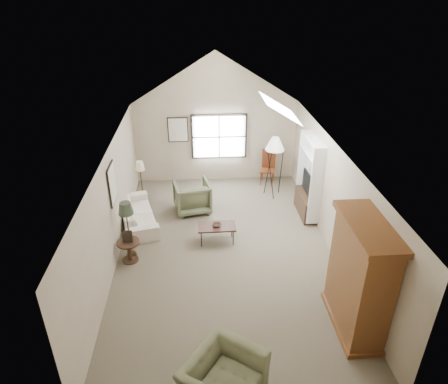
{
  "coord_description": "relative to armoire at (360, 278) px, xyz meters",
  "views": [
    {
      "loc": [
        -0.57,
        -7.68,
        5.68
      ],
      "look_at": [
        0.0,
        0.4,
        1.4
      ],
      "focal_mm": 32.0,
      "sensor_mm": 36.0,
      "label": 1
    }
  ],
  "objects": [
    {
      "name": "armchair_far",
      "position": [
        -2.95,
        4.43,
        -0.66
      ],
      "size": [
        1.1,
        1.12,
        0.87
      ],
      "primitive_type": "imported",
      "rotation": [
        0.0,
        0.0,
        3.34
      ],
      "color": "#696D4C",
      "rests_on": "ground"
    },
    {
      "name": "tripod_lamp",
      "position": [
        -0.57,
        5.15,
        -0.17
      ],
      "size": [
        0.6,
        0.6,
        1.87
      ],
      "primitive_type": null,
      "rotation": [
        0.0,
        0.0,
        0.11
      ],
      "color": "silver",
      "rests_on": "ground"
    },
    {
      "name": "sofa",
      "position": [
        -4.38,
        3.84,
        -0.8
      ],
      "size": [
        1.31,
        2.19,
        0.6
      ],
      "primitive_type": "imported",
      "rotation": [
        0.0,
        0.0,
        1.83
      ],
      "color": "beige",
      "rests_on": "ground"
    },
    {
      "name": "media_console",
      "position": [
        0.14,
        4.0,
        -0.8
      ],
      "size": [
        0.34,
        1.18,
        0.6
      ],
      "primitive_type": "cube",
      "color": "#382316",
      "rests_on": "ground"
    },
    {
      "name": "wall_art",
      "position": [
        -4.06,
        4.34,
        0.63
      ],
      "size": [
        1.97,
        3.71,
        0.88
      ],
      "color": "black",
      "rests_on": "room_shell"
    },
    {
      "name": "window",
      "position": [
        -2.08,
        6.36,
        0.35
      ],
      "size": [
        1.72,
        0.08,
        1.42
      ],
      "primitive_type": "cube",
      "color": "black",
      "rests_on": "room_shell"
    },
    {
      "name": "side_chair",
      "position": [
        -0.59,
        5.96,
        -0.56
      ],
      "size": [
        0.52,
        0.52,
        1.08
      ],
      "primitive_type": "cube",
      "rotation": [
        0.0,
        0.0,
        -0.29
      ],
      "color": "maroon",
      "rests_on": "ground"
    },
    {
      "name": "armchair_near",
      "position": [
        -2.48,
        -1.3,
        -0.73
      ],
      "size": [
        1.49,
        1.53,
        0.75
      ],
      "primitive_type": "imported",
      "rotation": [
        0.0,
        0.0,
        0.94
      ],
      "color": "#626C4B",
      "rests_on": "ground"
    },
    {
      "name": "tan_lamp",
      "position": [
        -4.38,
        5.04,
        -0.46
      ],
      "size": [
        0.32,
        0.32,
        1.29
      ],
      "primitive_type": null,
      "rotation": [
        0.0,
        0.0,
        0.26
      ],
      "color": "tan",
      "rests_on": "ground"
    },
    {
      "name": "armoire",
      "position": [
        0.0,
        0.0,
        0.0
      ],
      "size": [
        0.6,
        1.5,
        2.2
      ],
      "primitive_type": "cube",
      "color": "brown",
      "rests_on": "ground"
    },
    {
      "name": "coffee_table",
      "position": [
        -2.35,
        2.84,
        -0.87
      ],
      "size": [
        0.91,
        0.51,
        0.46
      ],
      "primitive_type": "cube",
      "rotation": [
        0.0,
        0.0,
        0.0
      ],
      "color": "#351D15",
      "rests_on": "ground"
    },
    {
      "name": "skylight",
      "position": [
        -0.88,
        3.3,
        2.12
      ],
      "size": [
        0.8,
        1.2,
        0.52
      ],
      "primitive_type": null,
      "color": "white",
      "rests_on": "room_shell"
    },
    {
      "name": "room_shell",
      "position": [
        -2.18,
        2.4,
        2.11
      ],
      "size": [
        5.01,
        8.01,
        4.0
      ],
      "color": "brown",
      "rests_on": "ground"
    },
    {
      "name": "side_table",
      "position": [
        -4.38,
        2.24,
        -0.84
      ],
      "size": [
        0.63,
        0.63,
        0.52
      ],
      "primitive_type": "cylinder",
      "rotation": [
        0.0,
        0.0,
        0.26
      ],
      "color": "#352115",
      "rests_on": "ground"
    },
    {
      "name": "dark_lamp",
      "position": [
        -4.38,
        2.44,
        -0.38
      ],
      "size": [
        0.42,
        0.42,
        1.43
      ],
      "primitive_type": null,
      "rotation": [
        0.0,
        0.0,
        0.26
      ],
      "color": "#232A1E",
      "rests_on": "ground"
    },
    {
      "name": "tv_alcove",
      "position": [
        0.16,
        4.0,
        0.05
      ],
      "size": [
        0.32,
        1.3,
        2.1
      ],
      "primitive_type": "cube",
      "color": "white",
      "rests_on": "ground"
    },
    {
      "name": "tv_panel",
      "position": [
        0.14,
        4.0,
        -0.18
      ],
      "size": [
        0.05,
        0.9,
        0.55
      ],
      "primitive_type": "cube",
      "color": "black",
      "rests_on": "media_console"
    },
    {
      "name": "bowl",
      "position": [
        -2.35,
        2.84,
        -0.61
      ],
      "size": [
        0.22,
        0.22,
        0.05
      ],
      "primitive_type": "imported",
      "rotation": [
        0.0,
        0.0,
        0.0
      ],
      "color": "#351D15",
      "rests_on": "coffee_table"
    }
  ]
}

